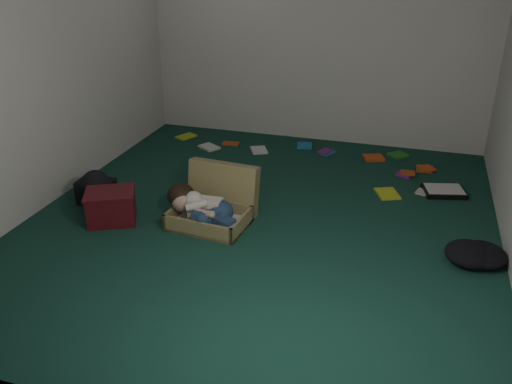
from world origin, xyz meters
The scene contains 11 objects.
floor centered at (0.00, 0.00, 0.00)m, with size 4.50×4.50×0.00m, color #163F33.
wall_back centered at (0.00, 2.25, 1.30)m, with size 4.50×4.50×0.00m, color silver.
wall_front centered at (0.00, -2.25, 1.30)m, with size 4.50×4.50×0.00m, color silver.
wall_left centered at (-2.00, 0.00, 1.30)m, with size 4.50×4.50×0.00m, color silver.
suitcase centered at (-0.39, -0.09, 0.14)m, with size 0.70×0.69×0.48m.
person centered at (-0.45, -0.25, 0.18)m, with size 0.70×0.38×0.30m.
maroon_bin centered at (-1.25, -0.39, 0.15)m, with size 0.52×0.48×0.29m.
backpack centered at (-1.58, -0.09, 0.12)m, with size 0.41×0.33×0.24m, color black, non-canonical shape.
clothing_pile centered at (1.70, -0.06, 0.07)m, with size 0.45×0.37×0.14m, color black, non-canonical shape.
paper_tray centered at (1.55, 1.06, 0.03)m, with size 0.45×0.38×0.05m.
book_scatter centered at (0.25, 1.60, 0.01)m, with size 3.10×1.31×0.02m.
Camera 1 is at (1.18, -4.04, 2.27)m, focal length 38.00 mm.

